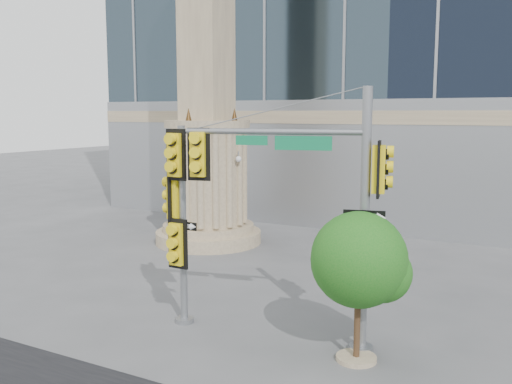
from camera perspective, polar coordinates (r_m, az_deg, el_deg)
The scene contains 5 objects.
ground at distance 13.81m, azimuth -4.64°, elevation -15.15°, with size 120.00×120.00×0.00m, color #545456.
monument at distance 23.52m, azimuth -4.91°, elevation 8.17°, with size 4.40×4.40×16.60m.
main_signal_pole at distance 12.91m, azimuth 6.08°, elevation 0.30°, with size 4.56×1.53×5.98m.
secondary_signal_pole at distance 14.49m, azimuth -7.79°, elevation -1.74°, with size 0.87×0.65×5.09m.
street_tree at distance 12.54m, azimuth 10.43°, elevation -7.08°, with size 2.13×2.08×3.32m.
Camera 1 is at (7.05, -10.57, 5.41)m, focal length 40.00 mm.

